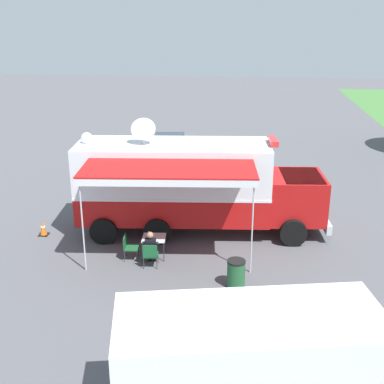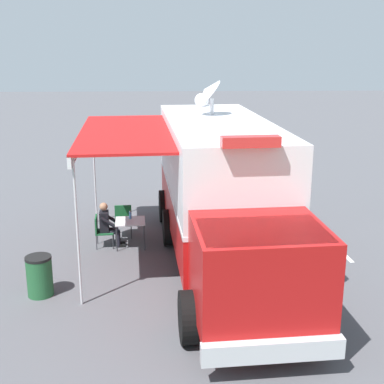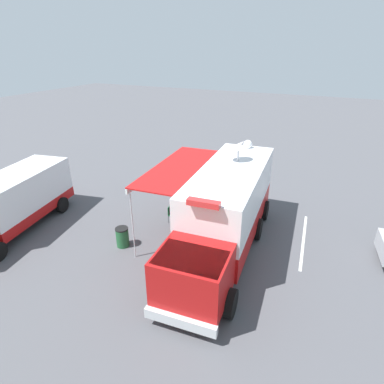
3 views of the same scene
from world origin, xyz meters
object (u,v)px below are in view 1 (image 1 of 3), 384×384
at_px(command_truck, 193,184).
at_px(car_behind_truck, 170,152).
at_px(trash_bin, 236,274).
at_px(traffic_cone, 43,228).
at_px(seated_responder, 151,247).
at_px(folding_table, 154,239).
at_px(folding_chair_at_table, 150,253).
at_px(water_bottle, 149,235).
at_px(folding_chair_beside_table, 128,245).
at_px(support_truck, 275,371).

xyz_separation_m(command_truck, car_behind_truck, (-8.28, -2.08, -1.06)).
distance_m(trash_bin, traffic_cone, 8.08).
distance_m(command_truck, seated_responder, 3.42).
relative_size(folding_table, traffic_cone, 1.47).
bearing_deg(folding_chair_at_table, folding_table, -179.01).
relative_size(water_bottle, trash_bin, 0.25).
bearing_deg(folding_chair_at_table, car_behind_truck, -175.20).
distance_m(folding_chair_beside_table, support_truck, 8.47).
bearing_deg(trash_bin, traffic_cone, -112.98).
xyz_separation_m(folding_table, folding_chair_at_table, (0.80, 0.01, -0.16)).
relative_size(folding_table, folding_chair_at_table, 0.98).
height_order(command_truck, folding_chair_beside_table, command_truck).
xyz_separation_m(seated_responder, traffic_cone, (-1.98, -4.55, -0.37)).
xyz_separation_m(water_bottle, traffic_cone, (-1.38, -4.38, -0.55)).
height_order(water_bottle, support_truck, support_truck).
bearing_deg(water_bottle, folding_table, 92.96).
relative_size(command_truck, trash_bin, 10.59).
distance_m(command_truck, water_bottle, 2.92).
bearing_deg(command_truck, car_behind_truck, -165.91).
xyz_separation_m(folding_chair_beside_table, support_truck, (7.08, 4.57, 0.87)).
height_order(folding_table, water_bottle, water_bottle).
bearing_deg(seated_responder, folding_chair_at_table, 4.12).
relative_size(folding_chair_at_table, trash_bin, 0.96).
height_order(trash_bin, support_truck, support_truck).
xyz_separation_m(command_truck, traffic_cone, (0.98, -5.68, -1.66)).
xyz_separation_m(water_bottle, trash_bin, (1.78, 3.05, -0.38)).
bearing_deg(car_behind_truck, seated_responder, 4.81).
xyz_separation_m(water_bottle, seated_responder, (0.60, 0.17, -0.18)).
height_order(support_truck, car_behind_truck, support_truck).
bearing_deg(car_behind_truck, folding_chair_beside_table, 0.51).
bearing_deg(command_truck, trash_bin, 22.93).
distance_m(command_truck, folding_chair_at_table, 3.64).
bearing_deg(folding_chair_at_table, trash_bin, 71.04).
distance_m(folding_chair_at_table, trash_bin, 3.03).
bearing_deg(traffic_cone, command_truck, 99.83).
xyz_separation_m(command_truck, seated_responder, (2.96, -1.13, -1.29)).
distance_m(command_truck, trash_bin, 4.73).
relative_size(seated_responder, trash_bin, 1.37).
height_order(folding_table, support_truck, support_truck).
xyz_separation_m(folding_chair_at_table, seated_responder, (-0.19, -0.01, 0.14)).
xyz_separation_m(water_bottle, folding_chair_at_table, (0.79, 0.18, -0.32)).
xyz_separation_m(command_truck, support_truck, (9.70, 2.59, -0.56)).
bearing_deg(water_bottle, trash_bin, 59.81).
relative_size(folding_chair_beside_table, traffic_cone, 1.50).
relative_size(folding_chair_at_table, traffic_cone, 1.50).
relative_size(command_truck, support_truck, 1.37).
height_order(folding_chair_beside_table, seated_responder, seated_responder).
relative_size(water_bottle, folding_chair_beside_table, 0.26).
relative_size(water_bottle, car_behind_truck, 0.05).
distance_m(folding_table, car_behind_truck, 10.68).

